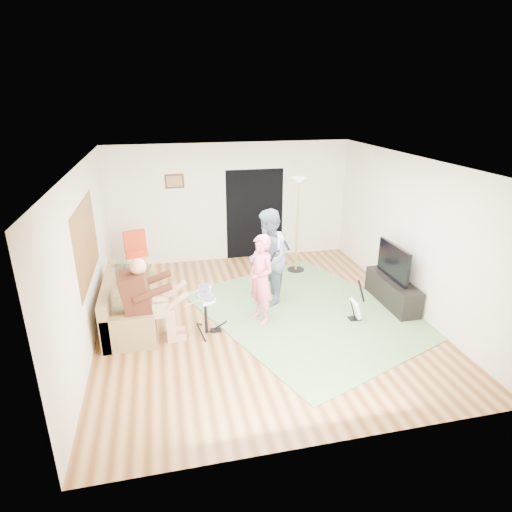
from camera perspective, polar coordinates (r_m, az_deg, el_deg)
The scene contains 19 objects.
floor at distance 7.62m, azimuth 0.71°, elevation -8.16°, with size 6.00×6.00×0.00m, color brown.
walls at distance 7.06m, azimuth 0.75°, elevation 1.47°, with size 5.50×6.00×2.70m, color silver, non-canonical shape.
ceiling at distance 6.74m, azimuth 0.81°, elevation 12.37°, with size 6.00×6.00×0.00m, color white.
window_blinds at distance 7.11m, azimuth -21.69°, elevation 1.80°, with size 2.05×2.05×0.00m, color brown.
doorway at distance 10.05m, azimuth -0.17°, elevation 5.60°, with size 2.10×2.10×0.00m, color black.
picture_frame at distance 9.64m, azimuth -10.83°, elevation 9.76°, with size 0.42×0.03×0.32m, color #3F2314.
area_rug at distance 7.83m, azimuth 6.85°, elevation -7.41°, with size 3.15×3.95×0.02m, color #577F4D.
sofa at distance 7.67m, azimuth -16.90°, elevation -6.65°, with size 0.81×1.98×0.80m.
drummer at distance 6.94m, azimuth -13.96°, elevation -6.82°, with size 0.90×0.51×1.39m.
drum_kit at distance 7.06m, azimuth -6.71°, elevation -7.78°, with size 0.41×0.73×0.75m.
singer at distance 7.17m, azimuth 0.67°, elevation -3.14°, with size 0.57×0.37×1.56m, color pink.
microphone at distance 7.07m, azimuth 2.27°, elevation -0.15°, with size 0.06×0.06×0.24m, color black, non-canonical shape.
guitarist at distance 7.79m, azimuth 1.66°, elevation -0.24°, with size 0.87×0.68×1.79m, color slate.
guitar_held at distance 7.73m, azimuth 3.13°, elevation 2.10°, with size 0.12×0.60×0.26m, color white, non-canonical shape.
guitar_spare at distance 7.64m, azimuth 13.14°, elevation -6.84°, with size 0.27×0.24×0.75m.
torchiere_lamp at distance 9.12m, azimuth 5.60°, elevation 6.36°, with size 0.37×0.37×2.08m.
dining_chair at distance 9.14m, azimuth -15.20°, elevation -1.13°, with size 0.58×0.61×1.09m.
tv_cabinet at distance 8.36m, azimuth 17.72°, elevation -4.53°, with size 0.40×1.40×0.50m, color black.
television at distance 8.11m, azimuth 17.87°, elevation -0.73°, with size 0.06×1.01×0.63m, color black.
Camera 1 is at (-1.56, -6.48, 3.69)m, focal length 30.00 mm.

